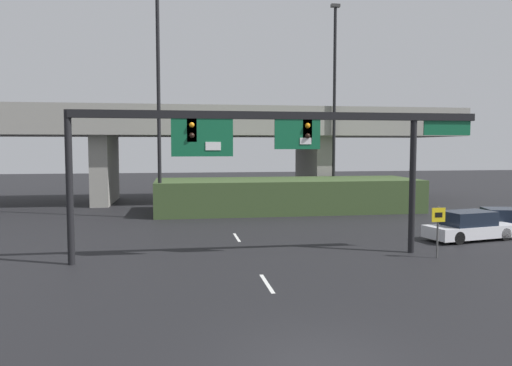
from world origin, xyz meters
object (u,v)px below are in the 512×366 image
(highway_light_pole_near, at_px, (334,101))
(parked_sedan_near_right, at_px, (470,227))
(speed_limit_sign, at_px, (438,224))
(highway_light_pole_far, at_px, (158,87))
(parked_sedan_mid_right, at_px, (508,222))
(signal_gantry, at_px, (271,139))

(highway_light_pole_near, distance_m, parked_sedan_near_right, 17.33)
(speed_limit_sign, height_order, highway_light_pole_far, highway_light_pole_far)
(highway_light_pole_near, xyz_separation_m, highway_light_pole_far, (-13.52, -5.28, 0.29))
(parked_sedan_mid_right, bearing_deg, parked_sedan_near_right, -143.05)
(signal_gantry, xyz_separation_m, highway_light_pole_near, (8.49, 17.80, 3.24))
(highway_light_pole_far, bearing_deg, speed_limit_sign, -48.82)
(parked_sedan_near_right, bearing_deg, signal_gantry, -178.76)
(speed_limit_sign, distance_m, highway_light_pole_near, 20.27)
(signal_gantry, bearing_deg, highway_light_pole_near, 64.51)
(speed_limit_sign, relative_size, parked_sedan_near_right, 0.44)
(speed_limit_sign, distance_m, parked_sedan_mid_right, 8.54)
(signal_gantry, relative_size, speed_limit_sign, 7.92)
(signal_gantry, bearing_deg, parked_sedan_near_right, 12.56)
(parked_sedan_near_right, relative_size, parked_sedan_mid_right, 1.08)
(speed_limit_sign, xyz_separation_m, parked_sedan_mid_right, (6.88, 4.98, -0.81))
(speed_limit_sign, bearing_deg, parked_sedan_near_right, 43.90)
(parked_sedan_near_right, bearing_deg, speed_limit_sign, -147.43)
(highway_light_pole_near, bearing_deg, speed_limit_sign, -94.53)
(highway_light_pole_near, distance_m, highway_light_pole_far, 14.52)
(signal_gantry, xyz_separation_m, parked_sedan_mid_right, (13.86, 3.76, -4.42))
(highway_light_pole_near, distance_m, parked_sedan_mid_right, 16.87)
(highway_light_pole_far, bearing_deg, signal_gantry, -68.08)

